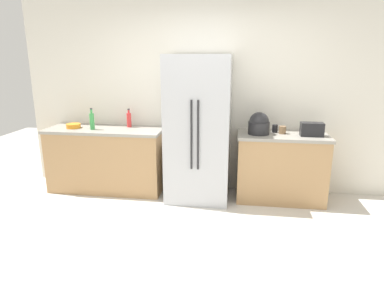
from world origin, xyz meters
name	(u,v)px	position (x,y,z in m)	size (l,w,h in m)	color
ground_plane	(189,253)	(0.00, 0.00, 0.00)	(10.46, 10.46, 0.00)	beige
kitchen_back_panel	(208,93)	(0.00, 1.79, 1.37)	(5.23, 0.10, 2.73)	silver
counter_left	(107,159)	(-1.40, 1.45, 0.45)	(1.62, 0.60, 0.89)	tan
counter_right	(281,167)	(1.00, 1.45, 0.45)	(1.15, 0.60, 0.89)	tan
refrigerator	(198,129)	(-0.08, 1.37, 0.94)	(0.81, 0.73, 1.89)	#B7BABF
toaster	(312,129)	(1.34, 1.39, 0.98)	(0.28, 0.14, 0.17)	black
rice_cooker	(259,124)	(0.69, 1.41, 1.02)	(0.27, 0.27, 0.28)	#262628
bottle_a	(129,120)	(-1.10, 1.60, 1.00)	(0.06, 0.06, 0.26)	red
bottle_b	(92,121)	(-1.54, 1.37, 1.01)	(0.06, 0.06, 0.29)	green
cup_a	(275,129)	(0.91, 1.53, 0.94)	(0.07, 0.07, 0.10)	black
cup_b	(282,130)	(1.00, 1.48, 0.94)	(0.09, 0.09, 0.10)	brown
bowl_a	(73,126)	(-1.84, 1.42, 0.92)	(0.19, 0.19, 0.06)	orange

